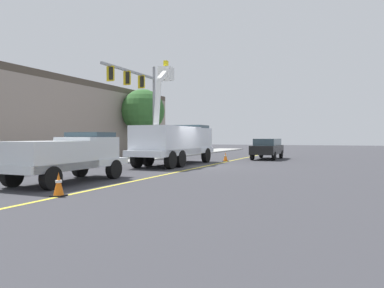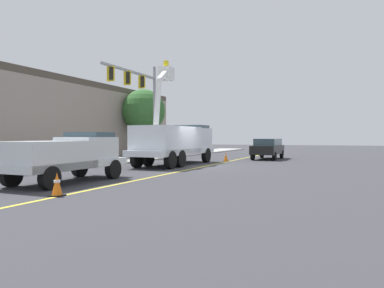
{
  "view_description": "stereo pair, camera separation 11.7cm",
  "coord_description": "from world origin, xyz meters",
  "px_view_note": "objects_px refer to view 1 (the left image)",
  "views": [
    {
      "loc": [
        -21.25,
        -6.62,
        1.87
      ],
      "look_at": [
        0.13,
        0.77,
        1.4
      ],
      "focal_mm": 33.62,
      "sensor_mm": 36.0,
      "label": 1
    },
    {
      "loc": [
        -21.21,
        -6.73,
        1.87
      ],
      "look_at": [
        0.13,
        0.77,
        1.4
      ],
      "focal_mm": 33.62,
      "sensor_mm": 36.0,
      "label": 2
    }
  ],
  "objects_px": {
    "traffic_cone_mid_front": "(226,157)",
    "service_pickup_truck": "(67,155)",
    "utility_bucket_truck": "(175,140)",
    "traffic_signal_mast": "(140,92)",
    "traffic_cone_leading": "(59,185)",
    "passing_minivan": "(267,147)"
  },
  "relations": [
    {
      "from": "service_pickup_truck",
      "to": "traffic_cone_leading",
      "type": "distance_m",
      "value": 3.54
    },
    {
      "from": "utility_bucket_truck",
      "to": "passing_minivan",
      "type": "bearing_deg",
      "value": -32.11
    },
    {
      "from": "utility_bucket_truck",
      "to": "traffic_cone_mid_front",
      "type": "bearing_deg",
      "value": -30.01
    },
    {
      "from": "traffic_signal_mast",
      "to": "service_pickup_truck",
      "type": "bearing_deg",
      "value": -165.6
    },
    {
      "from": "service_pickup_truck",
      "to": "traffic_cone_leading",
      "type": "height_order",
      "value": "service_pickup_truck"
    },
    {
      "from": "utility_bucket_truck",
      "to": "traffic_cone_mid_front",
      "type": "xyz_separation_m",
      "value": [
        4.16,
        -2.4,
        -1.27
      ]
    },
    {
      "from": "traffic_cone_mid_front",
      "to": "traffic_signal_mast",
      "type": "bearing_deg",
      "value": 103.37
    },
    {
      "from": "utility_bucket_truck",
      "to": "traffic_signal_mast",
      "type": "bearing_deg",
      "value": 56.46
    },
    {
      "from": "traffic_signal_mast",
      "to": "traffic_cone_mid_front",
      "type": "bearing_deg",
      "value": -76.63
    },
    {
      "from": "utility_bucket_truck",
      "to": "traffic_signal_mast",
      "type": "height_order",
      "value": "traffic_signal_mast"
    },
    {
      "from": "passing_minivan",
      "to": "traffic_cone_mid_front",
      "type": "distance_m",
      "value": 4.69
    },
    {
      "from": "service_pickup_truck",
      "to": "traffic_signal_mast",
      "type": "bearing_deg",
      "value": 14.4
    },
    {
      "from": "passing_minivan",
      "to": "utility_bucket_truck",
      "type": "bearing_deg",
      "value": 147.89
    },
    {
      "from": "traffic_cone_mid_front",
      "to": "traffic_signal_mast",
      "type": "xyz_separation_m",
      "value": [
        -1.52,
        6.39,
        4.94
      ]
    },
    {
      "from": "traffic_cone_mid_front",
      "to": "traffic_signal_mast",
      "type": "relative_size",
      "value": 0.09
    },
    {
      "from": "traffic_cone_leading",
      "to": "traffic_signal_mast",
      "type": "bearing_deg",
      "value": 18.5
    },
    {
      "from": "utility_bucket_truck",
      "to": "service_pickup_truck",
      "type": "relative_size",
      "value": 1.46
    },
    {
      "from": "service_pickup_truck",
      "to": "traffic_cone_mid_front",
      "type": "distance_m",
      "value": 14.57
    },
    {
      "from": "utility_bucket_truck",
      "to": "traffic_cone_leading",
      "type": "relative_size",
      "value": 11.11
    },
    {
      "from": "passing_minivan",
      "to": "traffic_signal_mast",
      "type": "distance_m",
      "value": 11.33
    },
    {
      "from": "utility_bucket_truck",
      "to": "passing_minivan",
      "type": "relative_size",
      "value": 1.7
    },
    {
      "from": "traffic_cone_mid_front",
      "to": "service_pickup_truck",
      "type": "bearing_deg",
      "value": 167.58
    }
  ]
}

